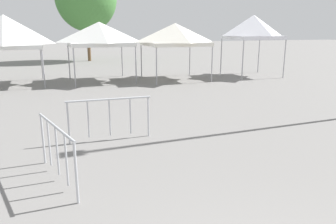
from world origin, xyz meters
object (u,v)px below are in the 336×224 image
Objects in this scene: canopy_tent_behind_right at (5,32)px; crowd_barrier_mid_lot at (56,142)px; canopy_tent_right_of_center at (99,34)px; canopy_tent_far_left at (175,34)px; canopy_tent_center at (253,27)px; crowd_barrier_by_lift at (109,111)px.

canopy_tent_behind_right is 12.37m from crowd_barrier_mid_lot.
canopy_tent_right_of_center is (4.49, -0.23, -0.13)m from canopy_tent_behind_right.
canopy_tent_far_left is at bearing -10.11° from canopy_tent_right_of_center.
canopy_tent_far_left is at bearing 177.98° from canopy_tent_center.
canopy_tent_center is 1.68× the size of crowd_barrier_by_lift.
canopy_tent_far_left is 0.92× the size of canopy_tent_center.
crowd_barrier_mid_lot is (-2.54, -11.84, -1.73)m from canopy_tent_right_of_center.
canopy_tent_behind_right is at bearing 177.12° from canopy_tent_right_of_center.
canopy_tent_center reaches higher than canopy_tent_right_of_center.
canopy_tent_behind_right is 10.74m from crowd_barrier_by_lift.
canopy_tent_right_of_center is 1.55× the size of crowd_barrier_by_lift.
crowd_barrier_by_lift is (-10.01, -8.96, -2.09)m from canopy_tent_center.
crowd_barrier_by_lift is 1.03× the size of crowd_barrier_mid_lot.
canopy_tent_behind_right is at bearing 99.16° from crowd_barrier_mid_lot.
canopy_tent_right_of_center is at bearing -2.88° from canopy_tent_behind_right.
crowd_barrier_by_lift is at bearing 57.06° from crowd_barrier_mid_lot.
canopy_tent_right_of_center is 4.02m from canopy_tent_far_left.
canopy_tent_behind_right is 1.05× the size of canopy_tent_right_of_center.
crowd_barrier_mid_lot is (-11.31, -10.97, -2.09)m from canopy_tent_center.
canopy_tent_right_of_center is at bearing 169.89° from canopy_tent_far_left.
crowd_barrier_by_lift is (-5.20, -9.13, -1.70)m from canopy_tent_far_left.
canopy_tent_center is (4.81, -0.17, 0.39)m from canopy_tent_far_left.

